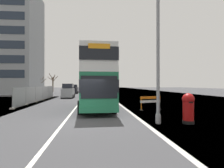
% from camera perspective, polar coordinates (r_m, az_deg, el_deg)
% --- Properties ---
extents(ground, '(140.00, 280.00, 0.10)m').
position_cam_1_polar(ground, '(11.80, -4.80, -10.91)').
color(ground, '#38383A').
extents(double_decker_bus, '(3.16, 10.24, 4.95)m').
position_cam_1_polar(double_decker_bus, '(17.65, -4.92, 1.40)').
color(double_decker_bus, '#1E6B47').
rests_on(double_decker_bus, ground).
extents(lamppost_foreground, '(0.29, 0.70, 8.78)m').
position_cam_1_polar(lamppost_foreground, '(11.44, 13.06, 9.90)').
color(lamppost_foreground, gray).
rests_on(lamppost_foreground, ground).
extents(red_pillar_postbox, '(0.66, 0.66, 1.67)m').
position_cam_1_polar(red_pillar_postbox, '(11.79, 21.02, -6.17)').
color(red_pillar_postbox, black).
rests_on(red_pillar_postbox, ground).
extents(roadworks_barrier, '(1.88, 0.85, 1.16)m').
position_cam_1_polar(roadworks_barrier, '(17.10, 10.93, -4.90)').
color(roadworks_barrier, orange).
rests_on(roadworks_barrier, ground).
extents(construction_site_fence, '(0.44, 17.20, 1.94)m').
position_cam_1_polar(construction_site_fence, '(27.41, -20.14, -2.73)').
color(construction_site_fence, '#A8AAAD').
rests_on(construction_site_fence, ground).
extents(car_oncoming_near, '(1.91, 3.84, 2.30)m').
position_cam_1_polar(car_oncoming_near, '(32.81, -12.47, -2.05)').
color(car_oncoming_near, gray).
rests_on(car_oncoming_near, ground).
extents(car_receding_mid, '(2.10, 3.89, 2.23)m').
position_cam_1_polar(car_receding_mid, '(41.45, -4.48, -1.71)').
color(car_receding_mid, gray).
rests_on(car_receding_mid, ground).
extents(car_receding_far, '(2.00, 4.41, 2.17)m').
position_cam_1_polar(car_receding_far, '(48.44, -10.89, -1.50)').
color(car_receding_far, black).
rests_on(car_receding_far, ground).
extents(bare_tree_far_verge_near, '(3.47, 2.70, 4.79)m').
position_cam_1_polar(bare_tree_far_verge_near, '(54.29, -19.81, -0.02)').
color(bare_tree_far_verge_near, '#4C3D2D').
rests_on(bare_tree_far_verge_near, ground).
extents(bare_tree_far_verge_mid, '(2.04, 2.26, 5.27)m').
position_cam_1_polar(bare_tree_far_verge_mid, '(55.33, -22.63, 0.38)').
color(bare_tree_far_verge_mid, '#4C3D2D').
rests_on(bare_tree_far_verge_mid, ground).
extents(bare_tree_far_verge_far, '(3.01, 2.58, 5.54)m').
position_cam_1_polar(bare_tree_far_verge_far, '(62.26, -16.59, 0.49)').
color(bare_tree_far_verge_far, '#4C3D2D').
rests_on(bare_tree_far_verge_far, ground).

